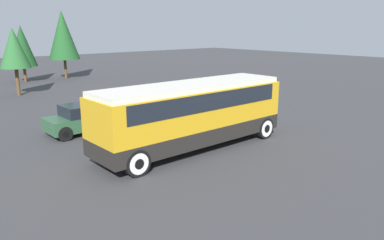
# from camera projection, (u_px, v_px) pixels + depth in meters

# --- Properties ---
(ground_plane) EXTENTS (120.00, 120.00, 0.00)m
(ground_plane) POSITION_uv_depth(u_px,v_px,m) (192.00, 149.00, 16.79)
(ground_plane) COLOR #38383A
(tour_bus) EXTENTS (9.18, 2.52, 2.96)m
(tour_bus) POSITION_uv_depth(u_px,v_px,m) (194.00, 110.00, 16.42)
(tour_bus) COLOR black
(tour_bus) RESTS_ON ground_plane
(parked_car_near) EXTENTS (4.25, 1.90, 1.50)m
(parked_car_near) POSITION_uv_depth(u_px,v_px,m) (87.00, 118.00, 19.33)
(parked_car_near) COLOR #2D5638
(parked_car_near) RESTS_ON ground_plane
(parked_car_mid) EXTENTS (4.66, 1.90, 1.48)m
(parked_car_mid) POSITION_uv_depth(u_px,v_px,m) (157.00, 107.00, 22.08)
(parked_car_mid) COLOR silver
(parked_car_mid) RESTS_ON ground_plane
(tree_left) EXTENTS (3.15, 3.15, 6.98)m
(tree_left) POSITION_uv_depth(u_px,v_px,m) (63.00, 35.00, 38.74)
(tree_left) COLOR brown
(tree_left) RESTS_ON ground_plane
(tree_center) EXTENTS (2.32, 2.32, 5.31)m
(tree_center) POSITION_uv_depth(u_px,v_px,m) (14.00, 48.00, 29.03)
(tree_center) COLOR brown
(tree_center) RESTS_ON ground_plane
(tree_right) EXTENTS (2.59, 2.59, 5.50)m
(tree_right) POSITION_uv_depth(u_px,v_px,m) (22.00, 46.00, 36.47)
(tree_right) COLOR brown
(tree_right) RESTS_ON ground_plane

